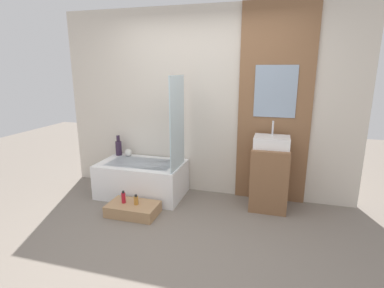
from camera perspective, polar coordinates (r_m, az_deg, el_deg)
ground_plane at (r=3.25m, az=-5.11°, el=-19.18°), size 12.00×12.00×0.00m
wall_tiled_back at (r=4.25m, az=2.21°, el=7.66°), size 4.20×0.06×2.60m
wall_wood_accent at (r=4.08m, az=15.43°, el=7.03°), size 0.93×0.04×2.60m
bathtub at (r=4.39m, az=-9.50°, el=-6.54°), size 1.19×0.72×0.49m
glass_shower_screen at (r=3.89m, az=-2.84°, el=3.98°), size 0.01×0.55×1.22m
wooden_step_bench at (r=3.91m, az=-11.15°, el=-12.07°), size 0.63×0.38×0.14m
vanity_cabinet at (r=4.03m, az=14.52°, el=-6.24°), size 0.47×0.48×0.81m
sink at (r=3.89m, az=14.95°, el=0.38°), size 0.44×0.33×0.33m
vase_tall_dark at (r=4.72m, az=-13.81°, el=-0.59°), size 0.09×0.09×0.31m
vase_round_light at (r=4.66m, az=-12.05°, el=-1.58°), size 0.11×0.11×0.11m
bottle_soap_primary at (r=3.90m, az=-12.92°, el=-9.90°), size 0.05×0.05×0.16m
bottle_soap_secondary at (r=3.83m, az=-10.61°, el=-10.46°), size 0.05×0.05×0.13m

